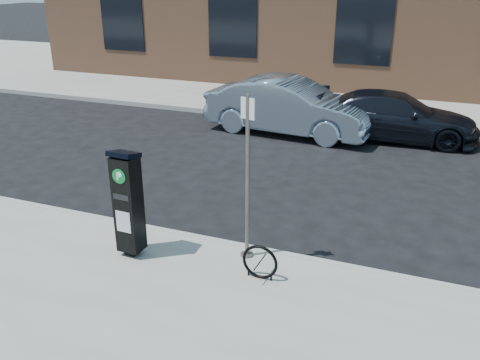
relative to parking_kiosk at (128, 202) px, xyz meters
The scene contains 9 objects.
ground 2.02m from the parking_kiosk, 32.18° to the left, with size 120.00×120.00×0.00m, color black.
sidewalk_far 15.02m from the parking_kiosk, 84.40° to the left, with size 60.00×12.00×0.15m, color gray.
curb_near 1.98m from the parking_kiosk, 31.61° to the left, with size 60.00×0.12×0.16m, color #9E9B93.
curb_far 9.11m from the parking_kiosk, 80.70° to the left, with size 60.00×0.12×0.16m, color #9E9B93.
parking_kiosk is the anchor object (origin of this frame).
sign_pole 1.88m from the parking_kiosk, 19.76° to the left, with size 0.23×0.21×2.60m.
bike_rack 2.23m from the parking_kiosk, ahead, with size 0.55×0.06×0.55m.
car_silver 7.80m from the parking_kiosk, 87.71° to the left, with size 1.67×4.79×1.58m, color #879BAC.
car_dark 8.92m from the parking_kiosk, 69.09° to the left, with size 1.82×4.48×1.30m, color black.
Camera 1 is at (2.74, -6.89, 4.33)m, focal length 38.00 mm.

